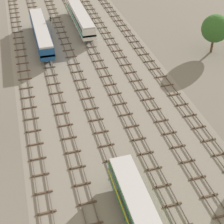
{
  "coord_description": "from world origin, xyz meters",
  "views": [
    {
      "loc": [
        -11.38,
        6.14,
        33.39
      ],
      "look_at": [
        0.0,
        45.94,
        1.5
      ],
      "focal_mm": 54.99,
      "sensor_mm": 36.0,
      "label": 1
    }
  ],
  "objects": [
    {
      "name": "ballast_bed",
      "position": [
        0.0,
        56.0,
        0.0
      ],
      "size": [
        28.09,
        176.0,
        0.01
      ],
      "primitive_type": "cube",
      "color": "gray",
      "rests_on": "ground"
    },
    {
      "name": "lineside_tree_2",
      "position": [
        25.75,
        61.71,
        5.19
      ],
      "size": [
        5.52,
        5.52,
        7.96
      ],
      "color": "#4C331E",
      "rests_on": "ground"
    },
    {
      "name": "track_centre_left",
      "position": [
        -2.41,
        57.0,
        0.14
      ],
      "size": [
        2.4,
        126.0,
        0.29
      ],
      "color": "#47382D",
      "rests_on": "ground"
    },
    {
      "name": "track_far_left",
      "position": [
        -12.04,
        57.0,
        0.14
      ],
      "size": [
        2.4,
        126.0,
        0.29
      ],
      "color": "#47382D",
      "rests_on": "ground"
    },
    {
      "name": "track_right",
      "position": [
        12.04,
        57.0,
        0.14
      ],
      "size": [
        2.4,
        126.0,
        0.29
      ],
      "color": "#47382D",
      "rests_on": "ground"
    },
    {
      "name": "signal_post_nearest",
      "position": [
        -4.82,
        77.06,
        3.24
      ],
      "size": [
        0.28,
        0.47,
        5.08
      ],
      "color": "gray",
      "rests_on": "ground"
    },
    {
      "name": "track_centre_right",
      "position": [
        7.23,
        57.0,
        0.14
      ],
      "size": [
        2.4,
        126.0,
        0.29
      ],
      "color": "#47382D",
      "rests_on": "ground"
    },
    {
      "name": "ground_plane",
      "position": [
        0.0,
        56.0,
        0.0
      ],
      "size": [
        480.0,
        480.0,
        0.0
      ],
      "primitive_type": "plane",
      "color": "slate"
    },
    {
      "name": "diesel_railcar_centre_mid",
      "position": [
        2.41,
        81.36,
        2.6
      ],
      "size": [
        2.96,
        20.5,
        3.8
      ],
      "color": "white",
      "rests_on": "ground"
    },
    {
      "name": "diesel_railcar_left_near",
      "position": [
        -7.23,
        75.08,
        2.6
      ],
      "size": [
        2.96,
        20.5,
        3.8
      ],
      "color": "#194C8C",
      "rests_on": "ground"
    },
    {
      "name": "track_centre",
      "position": [
        2.41,
        57.0,
        0.14
      ],
      "size": [
        2.4,
        126.0,
        0.29
      ],
      "color": "#47382D",
      "rests_on": "ground"
    },
    {
      "name": "track_left",
      "position": [
        -7.23,
        57.0,
        0.14
      ],
      "size": [
        2.4,
        126.0,
        0.29
      ],
      "color": "#47382D",
      "rests_on": "ground"
    }
  ]
}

